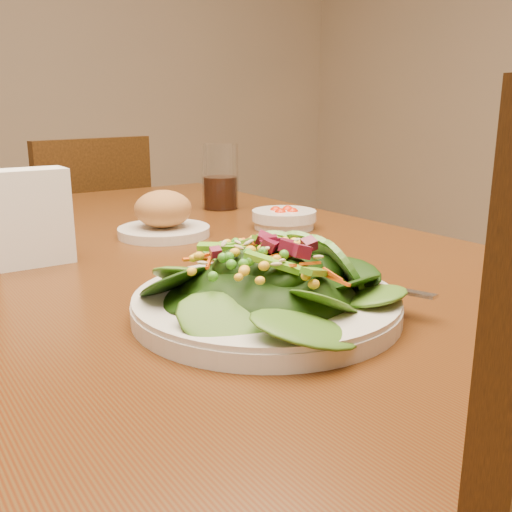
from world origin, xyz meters
The scene contains 7 objects.
dining_table centered at (0.00, 0.00, 0.65)m, with size 0.90×1.40×0.75m.
chair_far centered at (0.15, 0.97, 0.47)m, with size 0.49×0.49×0.89m.
salad_plate centered at (-0.04, -0.34, 0.78)m, with size 0.30×0.30×0.09m.
bread_plate centered at (0.03, 0.09, 0.78)m, with size 0.17×0.17×0.08m.
tomato_bowl centered at (0.26, 0.02, 0.77)m, with size 0.12×0.12×0.04m.
drinking_glass centered at (0.27, 0.28, 0.81)m, with size 0.08×0.08×0.15m.
napkin_holder centered at (-0.21, 0.03, 0.82)m, with size 0.11×0.06×0.14m.
Camera 1 is at (-0.41, -0.83, 0.98)m, focal length 40.00 mm.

